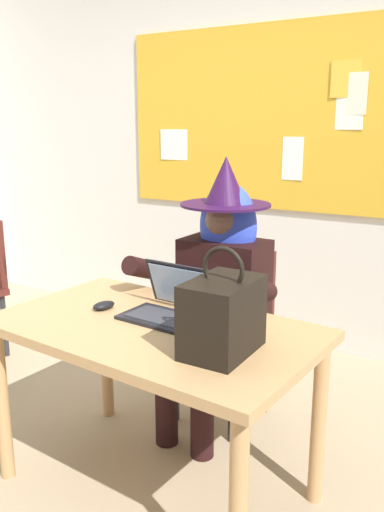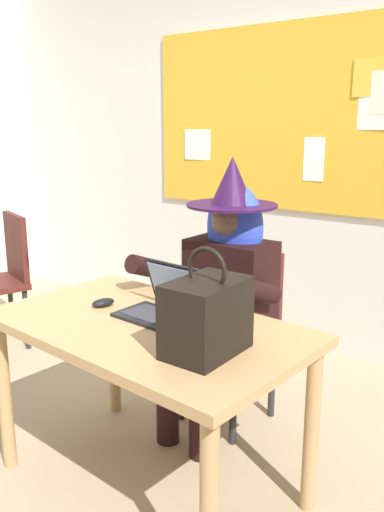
{
  "view_description": "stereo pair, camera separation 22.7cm",
  "coord_description": "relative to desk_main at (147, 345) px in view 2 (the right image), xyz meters",
  "views": [
    {
      "loc": [
        1.31,
        -1.56,
        1.51
      ],
      "look_at": [
        0.14,
        0.4,
        0.95
      ],
      "focal_mm": 37.53,
      "sensor_mm": 36.0,
      "label": 1
    },
    {
      "loc": [
        1.5,
        -1.44,
        1.51
      ],
      "look_at": [
        0.14,
        0.4,
        0.95
      ],
      "focal_mm": 37.53,
      "sensor_mm": 36.0,
      "label": 2
    }
  ],
  "objects": [
    {
      "name": "chair_at_desk",
      "position": [
        -0.03,
        0.74,
        -0.15
      ],
      "size": [
        0.45,
        0.45,
        0.89
      ],
      "rotation": [
        0.0,
        0.0,
        -1.65
      ],
      "color": "#4C1E19",
      "rests_on": "ground"
    },
    {
      "name": "ground_plane",
      "position": [
        -0.16,
        -0.07,
        -0.64
      ],
      "size": [
        24.0,
        24.0,
        0.0
      ],
      "primitive_type": "plane",
      "color": "tan"
    },
    {
      "name": "wall_back_bulletin",
      "position": [
        -0.16,
        1.82,
        0.76
      ],
      "size": [
        5.86,
        2.01,
        2.79
      ],
      "color": "silver",
      "rests_on": "ground"
    },
    {
      "name": "desk_main",
      "position": [
        0.0,
        0.0,
        0.0
      ],
      "size": [
        1.34,
        0.85,
        0.74
      ],
      "rotation": [
        0.0,
        0.0,
        -0.07
      ],
      "color": "tan",
      "rests_on": "ground"
    },
    {
      "name": "person_costumed",
      "position": [
        -0.04,
        0.62,
        0.12
      ],
      "size": [
        0.6,
        0.69,
        1.36
      ],
      "rotation": [
        0.0,
        0.0,
        -1.59
      ],
      "color": "black",
      "rests_on": "ground"
    },
    {
      "name": "laptop",
      "position": [
        0.01,
        0.11,
        0.14
      ],
      "size": [
        0.35,
        0.3,
        0.21
      ],
      "rotation": [
        0.0,
        0.0,
        -0.06
      ],
      "color": "black",
      "rests_on": "desk_main"
    },
    {
      "name": "computer_mouse",
      "position": [
        -0.29,
        0.04,
        0.11
      ],
      "size": [
        0.09,
        0.12,
        0.03
      ],
      "primitive_type": "ellipsoid",
      "rotation": [
        0.0,
        0.0,
        -0.27
      ],
      "color": "black",
      "rests_on": "desk_main"
    },
    {
      "name": "handbag",
      "position": [
        0.35,
        -0.09,
        0.23
      ],
      "size": [
        0.2,
        0.3,
        0.38
      ],
      "rotation": [
        0.0,
        0.0,
        0.01
      ],
      "color": "black",
      "rests_on": "desk_main"
    },
    {
      "name": "chair_spare_by_window",
      "position": [
        -1.82,
        0.56,
        -0.13
      ],
      "size": [
        0.53,
        0.53,
        0.92
      ],
      "rotation": [
        0.0,
        0.0,
        4.4
      ],
      "color": "#4C1E19",
      "rests_on": "ground"
    }
  ]
}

